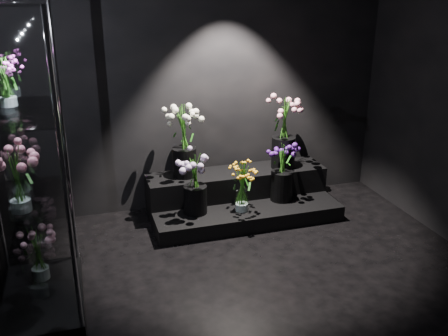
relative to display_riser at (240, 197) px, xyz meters
name	(u,v)px	position (x,y,z in m)	size (l,w,h in m)	color
floor	(270,303)	(-0.30, -1.62, -0.18)	(4.00, 4.00, 0.00)	black
wall_back	(202,77)	(-0.30, 0.38, 1.22)	(4.00, 4.00, 0.00)	black
display_riser	(240,197)	(0.00, 0.00, 0.00)	(1.93, 0.86, 0.43)	black
display_case	(23,170)	(-1.97, -1.12, 0.93)	(0.61, 1.01, 2.22)	black
bouquet_orange_bells	(242,187)	(-0.08, -0.30, 0.24)	(0.26, 0.26, 0.50)	white
bouquet_lilac	(195,180)	(-0.54, -0.21, 0.34)	(0.38, 0.38, 0.62)	black
bouquet_purple	(282,169)	(0.41, -0.16, 0.33)	(0.40, 0.40, 0.63)	black
bouquet_cream_roses	(184,137)	(-0.56, 0.14, 0.67)	(0.46, 0.46, 0.74)	black
bouquet_pink_roses	(284,129)	(0.52, 0.08, 0.69)	(0.35, 0.35, 0.78)	black
bouquet_case_pink	(17,178)	(-2.00, -1.26, 0.93)	(0.35, 0.35, 0.46)	white
bouquet_case_magenta	(5,81)	(-2.02, -0.94, 1.52)	(0.27, 0.27, 0.34)	white
bouquet_case_base_pink	(38,251)	(-1.98, -0.90, 0.18)	(0.43, 0.43, 0.47)	white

